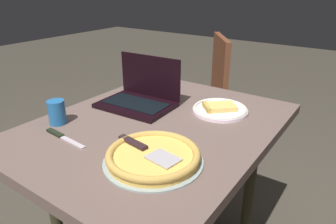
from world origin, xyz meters
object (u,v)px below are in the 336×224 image
at_px(pizza_plate, 220,109).
at_px(pizza_tray, 153,156).
at_px(chair_far, 202,95).
at_px(table_knife, 62,136).
at_px(laptop, 140,96).
at_px(drink_cup, 57,112).
at_px(dining_table, 156,140).

bearing_deg(pizza_plate, pizza_tray, -179.16).
bearing_deg(chair_far, pizza_plate, -146.16).
xyz_separation_m(table_knife, chair_far, (1.25, 0.11, -0.24)).
bearing_deg(pizza_tray, laptop, 44.32).
height_order(drink_cup, chair_far, chair_far).
distance_m(pizza_tray, chair_far, 1.30).
height_order(dining_table, chair_far, chair_far).
distance_m(dining_table, chair_far, 1.02).
distance_m(table_knife, chair_far, 1.27).
bearing_deg(laptop, table_knife, 175.74).
height_order(pizza_plate, pizza_tray, pizza_tray).
height_order(laptop, pizza_tray, laptop).
bearing_deg(pizza_plate, laptop, 111.31).
bearing_deg(table_knife, laptop, -4.26).
height_order(laptop, drink_cup, laptop).
bearing_deg(laptop, dining_table, -123.79).
distance_m(dining_table, table_knife, 0.37).
relative_size(dining_table, laptop, 3.21).
relative_size(laptop, chair_far, 0.35).
xyz_separation_m(laptop, chair_far, (0.84, 0.14, -0.27)).
relative_size(pizza_tray, table_knife, 1.47).
xyz_separation_m(laptop, table_knife, (-0.41, 0.03, -0.04)).
bearing_deg(table_knife, pizza_tray, -80.76).
bearing_deg(chair_far, dining_table, -161.82).
distance_m(pizza_plate, table_knife, 0.65).
xyz_separation_m(dining_table, drink_cup, (-0.23, 0.32, 0.13)).
xyz_separation_m(pizza_plate, table_knife, (-0.54, 0.37, -0.01)).
bearing_deg(drink_cup, chair_far, -0.11).
bearing_deg(table_knife, pizza_plate, -34.03).
bearing_deg(drink_cup, laptop, -22.10).
height_order(dining_table, pizza_tray, pizza_tray).
bearing_deg(chair_far, table_knife, -175.12).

